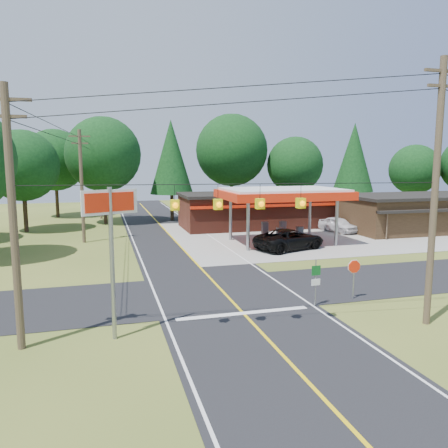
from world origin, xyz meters
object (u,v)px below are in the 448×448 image
object	(u,v)px
sedan_car	(338,225)
gas_canopy	(282,195)
suv_car	(290,239)
big_stop_sign	(111,229)
octagonal_stop_sign	(354,270)

from	to	relation	value
sedan_car	gas_canopy	bearing A→B (deg)	-167.24
gas_canopy	sedan_car	world-z (taller)	gas_canopy
gas_canopy	suv_car	xyz separation A→B (m)	(-0.50, -2.91, -3.41)
sedan_car	big_stop_sign	xyz separation A→B (m)	(-22.99, -22.01, 3.77)
sedan_car	suv_car	bearing A→B (deg)	-154.69
big_stop_sign	octagonal_stop_sign	world-z (taller)	big_stop_sign
gas_canopy	suv_car	distance (m)	4.51
suv_car	sedan_car	distance (m)	10.96
suv_car	sedan_car	bearing A→B (deg)	-69.42
gas_canopy	big_stop_sign	world-z (taller)	big_stop_sign
big_stop_sign	octagonal_stop_sign	size ratio (longest dim) A/B	2.90
gas_canopy	big_stop_sign	xyz separation A→B (m)	(-14.99, -18.01, 0.28)
sedan_car	octagonal_stop_sign	world-z (taller)	octagonal_stop_sign
suv_car	octagonal_stop_sign	size ratio (longest dim) A/B	2.88
gas_canopy	big_stop_sign	size ratio (longest dim) A/B	1.71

